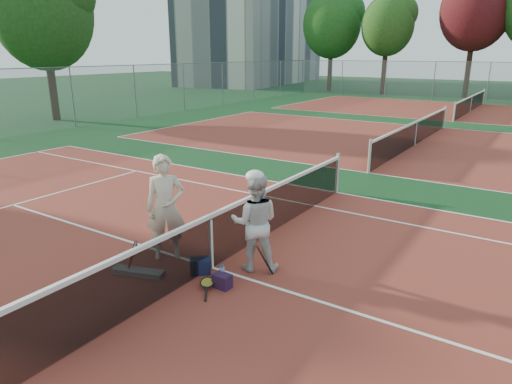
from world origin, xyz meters
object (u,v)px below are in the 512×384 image
player_b (255,223)px  sports_bag_navy (200,266)px  net_main (211,241)px  sports_bag_purple (222,281)px  apartment_block (255,20)px  water_bottle (223,275)px  player_a (166,208)px  racket_red (135,257)px  racket_black_held (261,261)px  racket_spare (207,284)px

player_b → sports_bag_navy: 1.22m
net_main → sports_bag_purple: size_ratio=37.71×
player_b → sports_bag_navy: player_b is taller
apartment_block → sports_bag_purple: bearing=-57.3°
player_b → water_bottle: size_ratio=5.82×
player_a → racket_red: bearing=-138.7°
racket_red → sports_bag_navy: bearing=-24.8°
player_a → sports_bag_navy: player_a is taller
apartment_block → racket_red: bearing=-59.0°
racket_red → racket_black_held: bearing=-25.9°
net_main → racket_red: bearing=-140.0°
racket_black_held → sports_bag_purple: racket_black_held is taller
racket_spare → apartment_block: bearing=-2.5°
player_a → racket_black_held: player_a is taller
player_a → water_bottle: (1.48, -0.27, -0.83)m
sports_bag_navy → water_bottle: bearing=-9.0°
racket_spare → player_a: bearing=34.3°
player_a → water_bottle: player_a is taller
sports_bag_navy → racket_black_held: bearing=28.3°
player_b → racket_spare: size_ratio=2.93×
player_b → water_bottle: 1.06m
net_main → water_bottle: size_ratio=36.60×
racket_red → water_bottle: racket_red is taller
sports_bag_navy → apartment_block: bearing=122.3°
apartment_block → sports_bag_navy: (27.97, -44.27, -7.36)m
player_b → racket_black_held: (0.23, -0.18, -0.60)m
apartment_block → racket_black_held: size_ratio=40.13×
player_a → sports_bag_purple: (1.56, -0.38, -0.86)m
player_b → net_main: bearing=1.5°
apartment_block → racket_spare: apartment_block is taller
racket_red → racket_spare: racket_red is taller
racket_black_held → sports_bag_purple: size_ratio=1.88×
racket_red → water_bottle: size_ratio=1.92×
racket_spare → sports_bag_purple: bearing=-92.7°
player_b → racket_red: (-1.67, -1.26, -0.59)m
water_bottle → sports_bag_purple: bearing=-54.9°
water_bottle → sports_bag_navy: bearing=171.0°
sports_bag_navy → net_main: bearing=82.6°
apartment_block → sports_bag_purple: size_ratio=75.56×
apartment_block → net_main: bearing=-57.5°
player_b → sports_bag_navy: size_ratio=5.05×
player_a → racket_red: 1.03m
racket_red → apartment_block: bearing=65.5°
racket_red → player_a: bearing=31.3°
sports_bag_navy → water_bottle: (0.55, -0.09, 0.01)m
racket_red → sports_bag_navy: racket_red is taller
player_a → racket_red: player_a is taller
net_main → sports_bag_navy: size_ratio=31.77×
net_main → player_a: (-0.97, -0.09, 0.47)m
net_main → racket_black_held: size_ratio=20.03×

